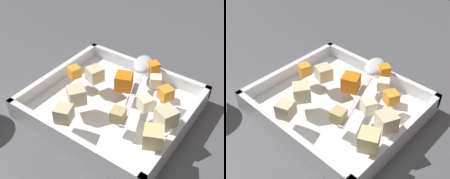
% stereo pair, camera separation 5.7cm
% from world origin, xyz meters
% --- Properties ---
extents(ground_plane, '(4.00, 4.00, 0.00)m').
position_xyz_m(ground_plane, '(0.00, 0.00, 0.00)').
color(ground_plane, '#4C4C51').
extents(baking_dish, '(0.31, 0.27, 0.04)m').
position_xyz_m(baking_dish, '(-0.01, -0.01, 0.01)').
color(baking_dish, silver).
rests_on(baking_dish, ground_plane).
extents(carrot_chunk_mid_left, '(0.03, 0.03, 0.02)m').
position_xyz_m(carrot_chunk_mid_left, '(-0.11, -0.06, 0.06)').
color(carrot_chunk_mid_left, orange).
rests_on(carrot_chunk_mid_left, baking_dish).
extents(carrot_chunk_under_handle, '(0.03, 0.03, 0.02)m').
position_xyz_m(carrot_chunk_under_handle, '(0.08, -0.01, 0.05)').
color(carrot_chunk_under_handle, orange).
rests_on(carrot_chunk_under_handle, baking_dish).
extents(carrot_chunk_front_center, '(0.03, 0.03, 0.02)m').
position_xyz_m(carrot_chunk_front_center, '(-0.04, -0.13, 0.05)').
color(carrot_chunk_front_center, orange).
rests_on(carrot_chunk_front_center, baking_dish).
extents(carrot_chunk_near_left, '(0.04, 0.04, 0.03)m').
position_xyz_m(carrot_chunk_near_left, '(-0.02, -0.04, 0.06)').
color(carrot_chunk_near_left, orange).
rests_on(carrot_chunk_near_left, baking_dish).
extents(potato_chunk_rim_edge, '(0.04, 0.04, 0.03)m').
position_xyz_m(potato_chunk_rim_edge, '(0.01, 0.10, 0.06)').
color(potato_chunk_rim_edge, beige).
rests_on(potato_chunk_rim_edge, baking_dish).
extents(potato_chunk_corner_se, '(0.04, 0.04, 0.03)m').
position_xyz_m(potato_chunk_corner_se, '(0.03, 0.04, 0.06)').
color(potato_chunk_corner_se, beige).
rests_on(potato_chunk_corner_se, baking_dish).
extents(potato_chunk_heap_top, '(0.03, 0.03, 0.02)m').
position_xyz_m(potato_chunk_heap_top, '(-0.09, -0.01, 0.06)').
color(potato_chunk_heap_top, beige).
rests_on(potato_chunk_heap_top, baking_dish).
extents(potato_chunk_near_spoon, '(0.03, 0.03, 0.02)m').
position_xyz_m(potato_chunk_near_spoon, '(-0.07, 0.04, 0.06)').
color(potato_chunk_near_spoon, tan).
rests_on(potato_chunk_near_spoon, baking_dish).
extents(potato_chunk_near_right, '(0.04, 0.04, 0.03)m').
position_xyz_m(potato_chunk_near_right, '(-0.14, 0.00, 0.06)').
color(potato_chunk_near_right, beige).
rests_on(potato_chunk_near_right, baking_dish).
extents(potato_chunk_heap_side, '(0.04, 0.04, 0.03)m').
position_xyz_m(potato_chunk_heap_side, '(-0.14, 0.05, 0.06)').
color(potato_chunk_heap_side, '#E0CC89').
rests_on(potato_chunk_heap_side, baking_dish).
extents(potato_chunk_center, '(0.04, 0.04, 0.03)m').
position_xyz_m(potato_chunk_center, '(0.04, -0.03, 0.06)').
color(potato_chunk_center, beige).
rests_on(potato_chunk_center, baking_dish).
extents(parsnip_chunk_far_right, '(0.03, 0.03, 0.02)m').
position_xyz_m(parsnip_chunk_far_right, '(-0.07, -0.09, 0.05)').
color(parsnip_chunk_far_right, silver).
rests_on(parsnip_chunk_far_right, baking_dish).
extents(serving_spoon, '(0.10, 0.22, 0.02)m').
position_xyz_m(serving_spoon, '(-0.02, -0.11, 0.05)').
color(serving_spoon, silver).
rests_on(serving_spoon, baking_dish).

